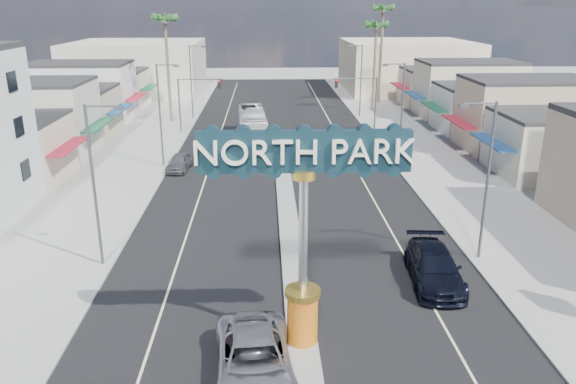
{
  "coord_description": "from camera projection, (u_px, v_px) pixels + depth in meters",
  "views": [
    {
      "loc": [
        -1.46,
        -18.66,
        13.86
      ],
      "look_at": [
        -0.31,
        9.5,
        4.34
      ],
      "focal_mm": 35.0,
      "sensor_mm": 36.0,
      "label": 1
    }
  ],
  "objects": [
    {
      "name": "sidewalk_right",
      "position": [
        436.0,
        163.0,
        51.08
      ],
      "size": [
        8.0,
        120.0,
        0.12
      ],
      "primitive_type": "cube",
      "color": "gray",
      "rests_on": "ground"
    },
    {
      "name": "streetlight_l_mid",
      "position": [
        162.0,
        110.0,
        48.53
      ],
      "size": [
        2.03,
        0.22,
        9.0
      ],
      "color": "#47474C",
      "rests_on": "ground"
    },
    {
      "name": "streetlight_r_far",
      "position": [
        360.0,
        77.0,
        70.17
      ],
      "size": [
        2.03,
        0.22,
        9.0
      ],
      "color": "#47474C",
      "rests_on": "ground"
    },
    {
      "name": "streetlight_l_far",
      "position": [
        192.0,
        78.0,
        69.36
      ],
      "size": [
        2.03,
        0.22,
        9.0
      ],
      "color": "#47474C",
      "rests_on": "ground"
    },
    {
      "name": "city_bus",
      "position": [
        252.0,
        125.0,
        59.56
      ],
      "size": [
        3.34,
        11.58,
        3.19
      ],
      "primitive_type": "imported",
      "rotation": [
        0.0,
        0.0,
        0.06
      ],
      "color": "silver",
      "rests_on": "ground"
    },
    {
      "name": "streetlight_l_near",
      "position": [
        96.0,
        179.0,
        29.6
      ],
      "size": [
        2.03,
        0.22,
        9.0
      ],
      "color": "#47474C",
      "rests_on": "ground"
    },
    {
      "name": "backdrop_far_left",
      "position": [
        138.0,
        67.0,
        91.02
      ],
      "size": [
        20.0,
        20.0,
        8.0
      ],
      "primitive_type": "cube",
      "color": "#B7B29E",
      "rests_on": "ground"
    },
    {
      "name": "streetlight_r_near",
      "position": [
        485.0,
        174.0,
        30.4
      ],
      "size": [
        2.03,
        0.22,
        9.0
      ],
      "color": "#47474C",
      "rests_on": "ground"
    },
    {
      "name": "sidewalk_left",
      "position": [
        125.0,
        166.0,
        49.99
      ],
      "size": [
        8.0,
        120.0,
        0.12
      ],
      "primitive_type": "cube",
      "color": "gray",
      "rests_on": "ground"
    },
    {
      "name": "traffic_signal_left",
      "position": [
        195.0,
        94.0,
        62.08
      ],
      "size": [
        5.09,
        0.45,
        6.0
      ],
      "color": "#47474C",
      "rests_on": "ground"
    },
    {
      "name": "gateway_sign",
      "position": [
        304.0,
        215.0,
        22.13
      ],
      "size": [
        8.2,
        1.5,
        9.15
      ],
      "color": "orange",
      "rests_on": "median_island"
    },
    {
      "name": "streetlight_r_mid",
      "position": [
        400.0,
        108.0,
        49.34
      ],
      "size": [
        2.03,
        0.22,
        9.0
      ],
      "color": "#47474C",
      "rests_on": "ground"
    },
    {
      "name": "palm_right_far",
      "position": [
        383.0,
        14.0,
        77.47
      ],
      "size": [
        2.6,
        2.6,
        14.1
      ],
      "color": "brown",
      "rests_on": "ground"
    },
    {
      "name": "median_island",
      "position": [
        290.0,
        233.0,
        35.38
      ],
      "size": [
        1.3,
        30.0,
        0.16
      ],
      "primitive_type": "cube",
      "color": "gray",
      "rests_on": "ground"
    },
    {
      "name": "suv_right",
      "position": [
        434.0,
        267.0,
        29.07
      ],
      "size": [
        2.96,
        6.22,
        1.75
      ],
      "primitive_type": "imported",
      "rotation": [
        0.0,
        0.0,
        -0.09
      ],
      "color": "black",
      "rests_on": "ground"
    },
    {
      "name": "suv_left",
      "position": [
        254.0,
        361.0,
        21.45
      ],
      "size": [
        3.41,
        6.56,
        1.77
      ],
      "primitive_type": "imported",
      "rotation": [
        0.0,
        0.0,
        0.08
      ],
      "color": "#A3A4A8",
      "rests_on": "ground"
    },
    {
      "name": "car_parked_left",
      "position": [
        179.0,
        162.0,
        48.77
      ],
      "size": [
        2.16,
        4.36,
        1.43
      ],
      "primitive_type": "imported",
      "rotation": [
        0.0,
        0.0,
        -0.11
      ],
      "color": "#5A5B5F",
      "rests_on": "ground"
    },
    {
      "name": "road",
      "position": [
        282.0,
        165.0,
        50.55
      ],
      "size": [
        20.0,
        120.0,
        0.01
      ],
      "primitive_type": "cube",
      "color": "black",
      "rests_on": "ground"
    },
    {
      "name": "palm_left_far",
      "position": [
        165.0,
        24.0,
        65.31
      ],
      "size": [
        2.6,
        2.6,
        13.1
      ],
      "color": "brown",
      "rests_on": "ground"
    },
    {
      "name": "palm_right_mid",
      "position": [
        376.0,
        30.0,
        72.28
      ],
      "size": [
        2.6,
        2.6,
        12.1
      ],
      "color": "brown",
      "rests_on": "ground"
    },
    {
      "name": "traffic_signal_right",
      "position": [
        360.0,
        93.0,
        62.79
      ],
      "size": [
        5.09,
        0.45,
        6.0
      ],
      "color": "#47474C",
      "rests_on": "ground"
    },
    {
      "name": "ground",
      "position": [
        282.0,
        165.0,
        50.55
      ],
      "size": [
        160.0,
        160.0,
        0.0
      ],
      "primitive_type": "plane",
      "color": "gray",
      "rests_on": "ground"
    },
    {
      "name": "backdrop_far_right",
      "position": [
        406.0,
        66.0,
        92.73
      ],
      "size": [
        20.0,
        20.0,
        8.0
      ],
      "primitive_type": "cube",
      "color": "beige",
      "rests_on": "ground"
    },
    {
      "name": "storefront_row_right",
      "position": [
        492.0,
        105.0,
        62.83
      ],
      "size": [
        12.0,
        42.0,
        6.0
      ],
      "primitive_type": "cube",
      "color": "#B7B29E",
      "rests_on": "ground"
    },
    {
      "name": "storefront_row_left",
      "position": [
        58.0,
        108.0,
        60.97
      ],
      "size": [
        12.0,
        42.0,
        6.0
      ],
      "primitive_type": "cube",
      "color": "beige",
      "rests_on": "ground"
    }
  ]
}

